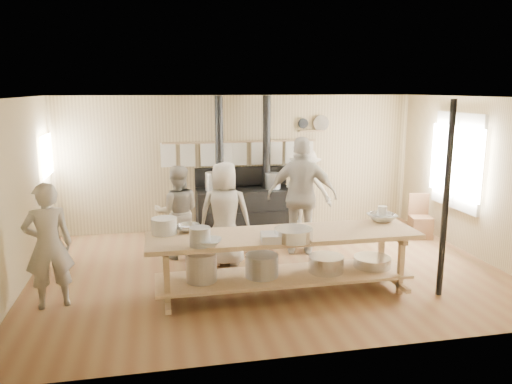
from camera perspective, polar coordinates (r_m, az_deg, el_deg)
ground at (r=7.72m, az=1.43°, el=-8.92°), size 7.00×7.00×0.00m
room_shell at (r=7.31m, az=1.49°, el=3.08°), size 7.00×7.00×7.00m
window_right at (r=9.27m, az=22.03°, el=3.30°), size 0.09×1.50×1.65m
left_opening at (r=9.29m, az=-22.79°, el=3.88°), size 0.00×0.90×0.90m
stove at (r=9.56m, az=-1.44°, el=-1.58°), size 1.90×0.75×2.60m
towel_rail at (r=9.65m, az=-1.73°, el=4.74°), size 3.00×0.04×0.47m
back_wall_shelf at (r=9.99m, az=6.60°, el=7.54°), size 0.63×0.14×0.32m
prep_table at (r=6.72m, az=3.10°, el=-7.42°), size 3.60×0.90×0.85m
support_post at (r=6.92m, az=20.89°, el=-0.91°), size 0.08×0.08×2.60m
cook_far_left at (r=6.76m, az=-22.64°, el=-5.68°), size 0.67×0.52×1.61m
cook_left at (r=8.17m, az=-8.96°, el=-2.28°), size 0.77×0.61×1.53m
cook_center at (r=7.75m, az=-3.59°, el=-2.51°), size 0.90×0.70×1.64m
cook_right at (r=8.29m, az=5.29°, el=-0.45°), size 1.24×0.79×1.96m
cook_by_window at (r=9.61m, az=5.58°, el=0.16°), size 1.18×0.91×1.61m
chair at (r=9.78m, az=18.25°, el=-3.59°), size 0.44×0.44×0.81m
bowl_white_a at (r=6.12m, az=-5.56°, el=-5.75°), size 0.41×0.41×0.08m
bowl_steel_a at (r=6.73m, az=-7.72°, el=-4.11°), size 0.43×0.43×0.09m
bowl_white_b at (r=7.44m, az=14.20°, el=-2.84°), size 0.45×0.45×0.10m
bowl_steel_b at (r=7.43m, az=14.21°, el=-2.79°), size 0.50×0.50×0.11m
roasting_pan at (r=6.27m, az=2.64°, el=-5.20°), size 0.48×0.35×0.10m
mixing_bowl_large at (r=6.31m, az=4.30°, el=-4.85°), size 0.53×0.53×0.16m
bucket_galv at (r=6.09m, az=-6.42°, el=-5.10°), size 0.33×0.33×0.24m
deep_bowl_enamel at (r=6.68m, az=-10.45°, el=-3.83°), size 0.44×0.44×0.21m
pitcher at (r=7.42m, az=14.23°, el=-2.40°), size 0.15×0.15×0.21m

